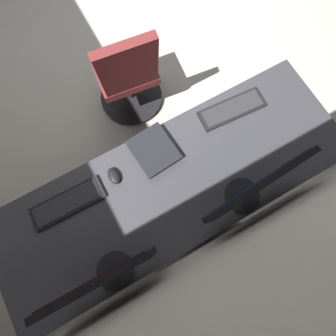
{
  "coord_description": "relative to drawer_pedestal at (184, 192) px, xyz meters",
  "views": [
    {
      "loc": [
        0.55,
        2.18,
        2.22
      ],
      "look_at": [
        0.4,
        1.9,
        0.95
      ],
      "focal_mm": 28.1,
      "sensor_mm": 36.0,
      "label": 1
    }
  ],
  "objects": [
    {
      "name": "office_chair",
      "position": [
        -0.05,
        -0.96,
        0.11
      ],
      "size": [
        0.56,
        0.58,
        0.97
      ],
      "color": "maroon",
      "rests_on": "ground"
    },
    {
      "name": "keyboard_spare",
      "position": [
        0.66,
        -0.22,
        0.39
      ],
      "size": [
        0.42,
        0.15,
        0.02
      ],
      "color": "black",
      "rests_on": "desk"
    },
    {
      "name": "monitor_primary",
      "position": [
        0.58,
        0.23,
        0.65
      ],
      "size": [
        0.5,
        0.2,
        0.47
      ],
      "color": "black",
      "rests_on": "desk"
    },
    {
      "name": "mouse_main",
      "position": [
        0.36,
        -0.23,
        0.4
      ],
      "size": [
        0.06,
        0.1,
        0.03
      ],
      "primitive_type": "ellipsoid",
      "color": "black",
      "rests_on": "desk"
    },
    {
      "name": "floor_plane",
      "position": [
        -0.31,
        -1.98,
        -0.35
      ],
      "size": [
        5.59,
        5.59,
        0.0
      ],
      "primitive_type": "plane",
      "color": "#B2ADA3"
    },
    {
      "name": "book_stack_near",
      "position": [
        0.09,
        -0.26,
        0.41
      ],
      "size": [
        0.25,
        0.28,
        0.04
      ],
      "color": "#38669E",
      "rests_on": "desk"
    },
    {
      "name": "wall_back",
      "position": [
        -0.31,
        0.4,
        0.95
      ],
      "size": [
        4.8,
        0.1,
        2.6
      ],
      "primitive_type": "cube",
      "color": "beige",
      "rests_on": "ground"
    },
    {
      "name": "drawer_pedestal",
      "position": [
        0.0,
        0.0,
        0.0
      ],
      "size": [
        0.4,
        0.51,
        0.69
      ],
      "color": "#38383D",
      "rests_on": "ground"
    },
    {
      "name": "desk",
      "position": [
        0.09,
        -0.03,
        0.32
      ],
      "size": [
        2.13,
        0.72,
        0.73
      ],
      "color": "#38383D",
      "rests_on": "ground"
    },
    {
      "name": "keyboard_main",
      "position": [
        -0.47,
        -0.26,
        0.39
      ],
      "size": [
        0.43,
        0.17,
        0.02
      ],
      "color": "black",
      "rests_on": "desk"
    },
    {
      "name": "monitor_secondary",
      "position": [
        -0.23,
        0.22,
        0.62
      ],
      "size": [
        0.57,
        0.2,
        0.41
      ],
      "color": "black",
      "rests_on": "desk"
    }
  ]
}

